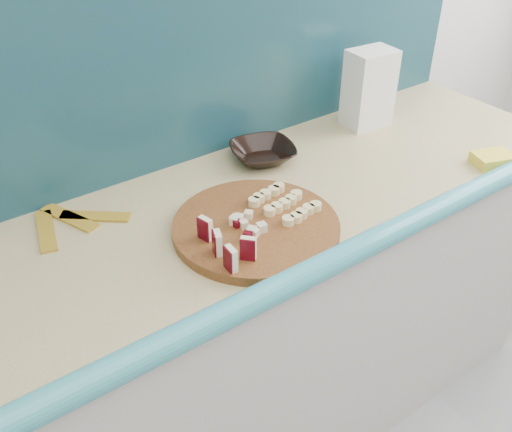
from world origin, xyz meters
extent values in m
cube|color=silver|center=(0.00, 1.80, 1.30)|extent=(3.60, 0.04, 2.60)
cube|color=beige|center=(0.10, 1.50, 0.44)|extent=(2.20, 0.60, 0.88)
cube|color=tan|center=(0.10, 1.50, 0.90)|extent=(2.20, 0.60, 0.03)
cube|color=teal|center=(0.10, 1.20, 0.90)|extent=(2.20, 0.06, 0.03)
cube|color=teal|center=(0.10, 1.79, 1.16)|extent=(2.20, 0.02, 0.50)
cylinder|color=#4B2610|center=(0.13, 1.39, 0.92)|extent=(0.45, 0.45, 0.02)
cube|color=beige|center=(0.00, 1.29, 0.96)|extent=(0.02, 0.04, 0.05)
cube|color=#48050F|center=(-0.01, 1.28, 0.96)|extent=(0.01, 0.03, 0.05)
cube|color=beige|center=(0.00, 1.35, 0.96)|extent=(0.02, 0.04, 0.05)
cube|color=#48050F|center=(-0.01, 1.34, 0.96)|extent=(0.01, 0.03, 0.05)
cube|color=beige|center=(0.01, 1.41, 0.96)|extent=(0.02, 0.04, 0.05)
cube|color=#48050F|center=(0.00, 1.41, 0.96)|extent=(0.01, 0.03, 0.05)
cube|color=beige|center=(0.04, 1.29, 0.96)|extent=(0.02, 0.04, 0.05)
cube|color=#48050F|center=(0.04, 1.29, 0.96)|extent=(0.01, 0.03, 0.05)
cube|color=beige|center=(0.12, 1.39, 0.94)|extent=(0.02, 0.02, 0.02)
cube|color=beige|center=(0.12, 1.40, 0.94)|extent=(0.02, 0.02, 0.02)
cube|color=#48050F|center=(0.11, 1.41, 0.94)|extent=(0.02, 0.02, 0.02)
cube|color=beige|center=(0.10, 1.39, 0.94)|extent=(0.02, 0.02, 0.02)
cube|color=beige|center=(0.09, 1.39, 0.94)|extent=(0.02, 0.02, 0.02)
cube|color=beige|center=(0.08, 1.38, 0.94)|extent=(0.02, 0.02, 0.02)
cube|color=beige|center=(0.10, 1.38, 0.94)|extent=(0.02, 0.02, 0.02)
cube|color=beige|center=(0.11, 1.36, 0.94)|extent=(0.02, 0.02, 0.02)
cube|color=#48050F|center=(0.12, 1.36, 0.94)|extent=(0.02, 0.02, 0.02)
cube|color=beige|center=(0.12, 1.38, 0.94)|extent=(0.02, 0.02, 0.02)
cylinder|color=beige|center=(0.19, 1.34, 0.94)|extent=(0.03, 0.03, 0.02)
cylinder|color=beige|center=(0.21, 1.34, 0.94)|extent=(0.03, 0.03, 0.02)
cylinder|color=beige|center=(0.24, 1.35, 0.94)|extent=(0.03, 0.03, 0.02)
cylinder|color=beige|center=(0.26, 1.35, 0.94)|extent=(0.03, 0.03, 0.02)
cylinder|color=beige|center=(0.28, 1.35, 0.94)|extent=(0.03, 0.03, 0.02)
cylinder|color=beige|center=(0.18, 1.40, 0.94)|extent=(0.03, 0.03, 0.02)
cylinder|color=beige|center=(0.20, 1.40, 0.94)|extent=(0.03, 0.03, 0.02)
cylinder|color=beige|center=(0.23, 1.40, 0.94)|extent=(0.03, 0.03, 0.02)
cylinder|color=beige|center=(0.25, 1.41, 0.94)|extent=(0.03, 0.03, 0.02)
cylinder|color=beige|center=(0.27, 1.41, 0.94)|extent=(0.03, 0.03, 0.02)
cylinder|color=beige|center=(0.17, 1.45, 0.94)|extent=(0.03, 0.03, 0.02)
cylinder|color=beige|center=(0.19, 1.46, 0.94)|extent=(0.03, 0.03, 0.02)
cylinder|color=beige|center=(0.22, 1.46, 0.94)|extent=(0.03, 0.03, 0.02)
cylinder|color=beige|center=(0.24, 1.47, 0.94)|extent=(0.03, 0.03, 0.02)
cylinder|color=beige|center=(0.26, 1.47, 0.94)|extent=(0.03, 0.03, 0.02)
imported|color=black|center=(0.35, 1.66, 0.93)|extent=(0.22, 0.22, 0.04)
cube|color=white|center=(0.75, 1.66, 1.03)|extent=(0.15, 0.11, 0.24)
cube|color=#FFE643|center=(0.86, 1.26, 0.93)|extent=(0.13, 0.11, 0.03)
cube|color=gold|center=(-0.27, 1.67, 0.91)|extent=(0.08, 0.17, 0.01)
cube|color=gold|center=(-0.20, 1.70, 0.91)|extent=(0.10, 0.17, 0.01)
cube|color=gold|center=(-0.15, 1.66, 0.91)|extent=(0.16, 0.14, 0.01)
camera|label=1|loc=(-0.50, 0.51, 1.70)|focal=40.00mm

